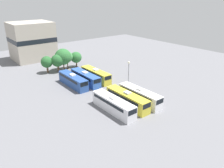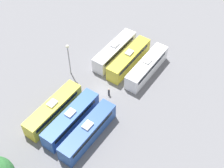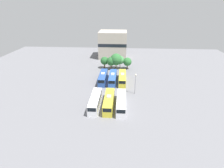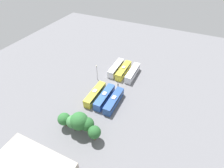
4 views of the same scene
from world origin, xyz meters
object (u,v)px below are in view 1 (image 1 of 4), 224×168
tree_1 (58,61)px  tree_2 (63,57)px  tree_3 (67,57)px  depot_building (32,41)px  bus_4 (85,78)px  bus_0 (113,104)px  tree_0 (47,62)px  light_pole (129,69)px  bus_2 (140,95)px  bus_3 (73,80)px  tree_4 (76,57)px  bus_5 (96,75)px  bus_1 (127,99)px  worker_person (100,92)px

tree_1 → tree_2: tree_2 is taller
tree_3 → depot_building: bearing=103.0°
bus_4 → tree_3: size_ratio=1.96×
bus_0 → tree_0: tree_0 is taller
tree_0 → light_pole: bearing=-62.6°
bus_0 → bus_2: bearing=-2.3°
bus_4 → tree_2: bearing=87.4°
bus_3 → tree_1: 13.70m
bus_3 → tree_4: size_ratio=2.24×
light_pole → tree_3: bearing=102.9°
tree_4 → tree_0: bearing=178.5°
bus_5 → tree_1: 14.65m
bus_5 → tree_1: bearing=111.2°
bus_5 → light_pole: (4.21, -9.31, 3.14)m
bus_1 → bus_4: bearing=90.1°
bus_0 → bus_5: bearing=66.6°
tree_0 → tree_1: bearing=-23.3°
tree_0 → tree_4: size_ratio=1.03×
bus_4 → tree_2: size_ratio=1.64×
bus_0 → tree_3: bearing=78.9°
tree_0 → depot_building: bearing=82.1°
tree_2 → light_pole: bearing=-72.8°
bus_2 → bus_5: size_ratio=1.00×
light_pole → bus_2: bearing=-116.7°
tree_3 → bus_1: bearing=-94.2°
worker_person → bus_0: bearing=-107.1°
bus_1 → bus_5: size_ratio=1.00×
bus_5 → tree_0: size_ratio=2.18×
depot_building → bus_2: bearing=-83.8°
tree_1 → tree_4: tree_1 is taller
bus_2 → bus_5: bearing=89.7°
bus_3 → worker_person: size_ratio=6.99×
tree_0 → tree_3: size_ratio=0.90×
bus_2 → worker_person: (-4.85, 8.90, -0.88)m
bus_0 → bus_4: bearing=77.2°
bus_2 → tree_1: (-5.16, 31.37, 2.08)m
depot_building → tree_2: bearing=-82.3°
bus_3 → tree_1: bearing=81.1°
bus_3 → tree_4: (9.36, 14.43, 1.68)m
bus_2 → tree_1: bearing=99.3°
bus_2 → depot_building: (-5.58, 51.62, 5.34)m
bus_0 → bus_3: same height
bus_5 → light_pole: size_ratio=1.68×
bus_5 → light_pole: light_pole is taller
bus_5 → tree_0: (-8.29, 14.83, 1.85)m
worker_person → tree_3: size_ratio=0.28×
bus_1 → worker_person: (-1.31, 8.56, -0.88)m
tree_1 → bus_3: bearing=-98.9°
bus_0 → tree_2: 32.03m
bus_3 → worker_person: (2.41, -9.08, -0.88)m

